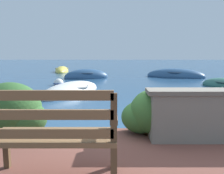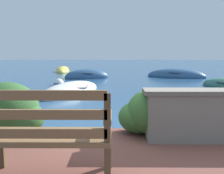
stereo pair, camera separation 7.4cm
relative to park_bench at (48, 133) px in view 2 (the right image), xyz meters
The scene contains 9 objects.
ground_plane 2.19m from the park_bench, 53.78° to the left, with size 80.00×80.00×0.00m.
park_bench is the anchor object (origin of this frame).
hedge_clump_far_left 1.72m from the park_bench, 125.73° to the left, with size 1.18×0.85×0.80m.
hedge_clump_left 1.87m from the park_bench, 48.31° to the left, with size 1.05×0.75×0.71m.
rowboat_nearest 6.53m from the park_bench, 97.71° to the left, with size 2.34×3.46×0.71m.
rowboat_far 11.43m from the park_bench, 94.29° to the left, with size 2.60×1.58×0.89m.
rowboat_outer 12.66m from the park_bench, 70.57° to the left, with size 3.50×2.37×0.88m.
rowboat_distant 16.08m from the park_bench, 101.04° to the left, with size 1.27×3.02×0.69m.
mooring_buoy 8.79m from the park_bench, 101.81° to the left, with size 0.48×0.48×0.43m.
Camera 2 is at (-0.58, -3.99, 1.49)m, focal length 40.00 mm.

